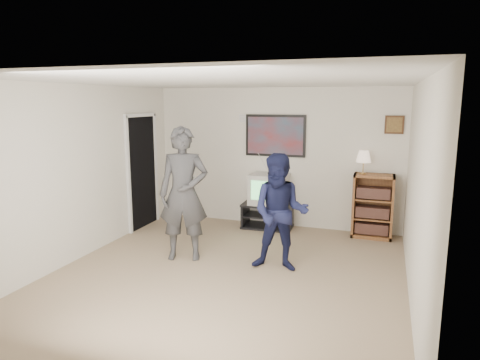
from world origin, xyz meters
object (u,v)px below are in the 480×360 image
Objects in this scene: crt_television at (269,189)px; person_short at (280,213)px; bookshelf at (373,206)px; person_tall at (184,194)px; media_stand at (267,216)px.

crt_television is 1.93m from person_short.
bookshelf is 3.20m from person_tall.
bookshelf is 0.56× the size of person_tall.
crt_television is at bearing -178.39° from bookshelf.
person_short reaches higher than crt_television.
bookshelf is at bearing 2.62° from crt_television.
person_short is (1.41, 0.03, -0.16)m from person_tall.
media_stand is at bearing -178.41° from bookshelf.
person_tall is (-0.76, -1.85, 0.24)m from crt_television.
media_stand is at bearing 105.36° from person_short.
crt_television is at bearing 49.62° from person_tall.
person_short is at bearing -16.70° from person_tall.
crt_television is at bearing -1.80° from media_stand.
media_stand is 1.42× the size of crt_television.
person_tall reaches higher than bookshelf.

